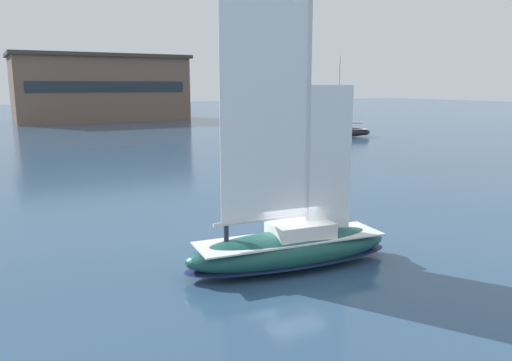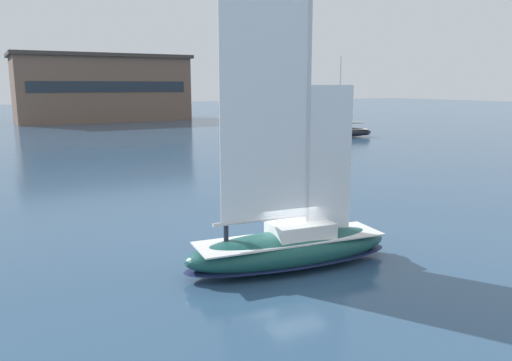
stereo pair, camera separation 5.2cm
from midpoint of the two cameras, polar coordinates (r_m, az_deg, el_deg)
name	(u,v)px [view 1 (the left image)]	position (r m, az deg, el deg)	size (l,w,h in m)	color
ground_plane	(290,266)	(21.45, 3.86, -9.76)	(400.00, 400.00, 0.00)	#2D4C6B
waterfront_building	(101,88)	(112.30, -17.34, 10.08)	(35.39, 16.96, 13.72)	brown
sailboat_main	(291,243)	(21.12, 3.92, -7.18)	(9.45, 3.55, 12.69)	#194C47
sailboat_moored_near_marina	(342,132)	(74.59, 9.79, 5.53)	(8.65, 5.64, 11.59)	#232328
channel_buoy	(282,195)	(31.19, 2.96, -1.70)	(1.06, 1.06, 1.93)	green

